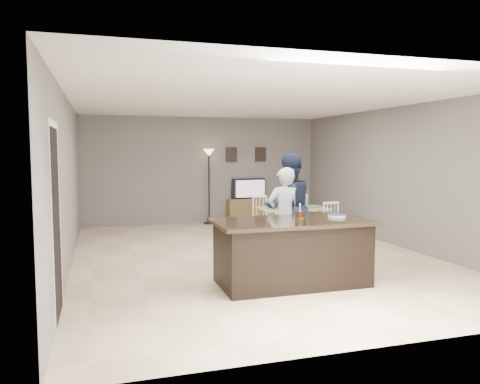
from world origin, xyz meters
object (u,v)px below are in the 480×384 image
object	(u,v)px
dining_table	(293,213)
floor_lamp	(209,166)
television	(249,189)
woman	(284,216)
birthday_cake	(300,215)
tv_console	(250,210)
plate_stack	(337,216)
man	(289,207)
kitchen_island	(292,252)

from	to	relation	value
dining_table	floor_lamp	xyz separation A→B (m)	(-1.20, 2.57, 0.92)
television	woman	size ratio (longest dim) A/B	0.58
television	dining_table	world-z (taller)	television
birthday_cake	dining_table	distance (m)	3.13
dining_table	tv_console	bearing A→B (deg)	94.56
woman	plate_stack	bearing A→B (deg)	109.39
television	man	size ratio (longest dim) A/B	0.51
tv_console	television	bearing A→B (deg)	90.00
floor_lamp	plate_stack	bearing A→B (deg)	-83.64
man	tv_console	bearing A→B (deg)	-111.45
kitchen_island	tv_console	world-z (taller)	kitchen_island
kitchen_island	woman	xyz separation A→B (m)	(0.35, 1.14, 0.34)
woman	birthday_cake	world-z (taller)	woman
floor_lamp	woman	bearing A→B (deg)	-86.91
birthday_cake	dining_table	xyz separation A→B (m)	(1.13, 2.89, -0.40)
tv_console	dining_table	bearing A→B (deg)	-87.62
birthday_cake	plate_stack	xyz separation A→B (m)	(0.55, -0.06, -0.03)
kitchen_island	man	xyz separation A→B (m)	(0.51, 1.35, 0.45)
tv_console	floor_lamp	bearing A→B (deg)	178.95
kitchen_island	birthday_cake	distance (m)	0.54
woman	tv_console	bearing A→B (deg)	-100.72
plate_stack	dining_table	size ratio (longest dim) A/B	0.16
woman	plate_stack	world-z (taller)	woman
woman	dining_table	size ratio (longest dim) A/B	0.96
television	floor_lamp	size ratio (longest dim) A/B	0.48
television	man	distance (m)	4.35
tv_console	plate_stack	size ratio (longest dim) A/B	4.54
kitchen_island	television	distance (m)	5.78
birthday_cake	dining_table	bearing A→B (deg)	68.61
tv_console	kitchen_island	bearing A→B (deg)	-102.16
man	floor_lamp	size ratio (longest dim) A/B	0.95
television	kitchen_island	bearing A→B (deg)	77.99
kitchen_island	floor_lamp	bearing A→B (deg)	88.86
woman	birthday_cake	xyz separation A→B (m)	(-0.18, -1.02, 0.16)
woman	plate_stack	distance (m)	1.15
plate_stack	dining_table	xyz separation A→B (m)	(0.58, 2.95, -0.37)
tv_console	plate_stack	bearing A→B (deg)	-94.92
kitchen_island	dining_table	distance (m)	3.29
kitchen_island	birthday_cake	size ratio (longest dim) A/B	10.27
dining_table	floor_lamp	size ratio (longest dim) A/B	0.87
television	man	bearing A→B (deg)	80.88
kitchen_island	birthday_cake	xyz separation A→B (m)	(0.17, 0.13, 0.50)
woman	dining_table	distance (m)	2.12
tv_console	birthday_cake	world-z (taller)	birthday_cake
television	dining_table	xyz separation A→B (m)	(0.11, -2.62, -0.31)
kitchen_island	man	distance (m)	1.51
kitchen_island	floor_lamp	world-z (taller)	floor_lamp
birthday_cake	television	bearing A→B (deg)	79.46
kitchen_island	man	world-z (taller)	man
tv_console	man	size ratio (longest dim) A/B	0.66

